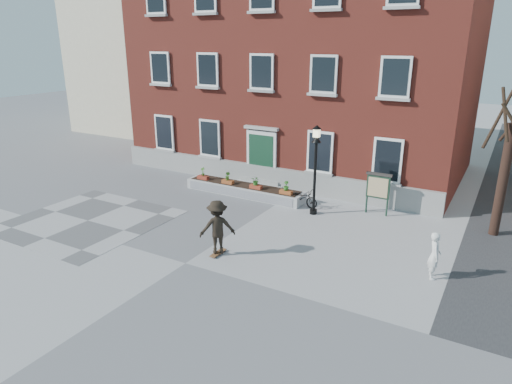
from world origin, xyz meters
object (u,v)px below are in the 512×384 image
Objects in this scene: skateboarder at (217,227)px; bystander at (434,255)px; bicycle at (302,197)px; lamp_post at (316,158)px; notice_board at (378,187)px.

bystander is at bearing 16.54° from skateboarder.
bicycle is 0.79× the size of skateboarder.
lamp_post reaches higher than bystander.
skateboarder is (-1.38, -5.39, -1.49)m from lamp_post.
bicycle is at bearing 144.29° from lamp_post.
bicycle is 0.41× the size of lamp_post.
notice_board is 7.71m from skateboarder.
skateboarder is at bearing -104.35° from lamp_post.
bystander is 0.40× the size of lamp_post.
notice_board is (-3.14, 4.66, 0.48)m from bystander.
bicycle is 1.02× the size of bystander.
bicycle is 6.06m from skateboarder.
skateboarder is (-6.92, -2.06, 0.26)m from bystander.
bystander is at bearing -56.01° from notice_board.
lamp_post is at bearing 75.65° from skateboarder.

